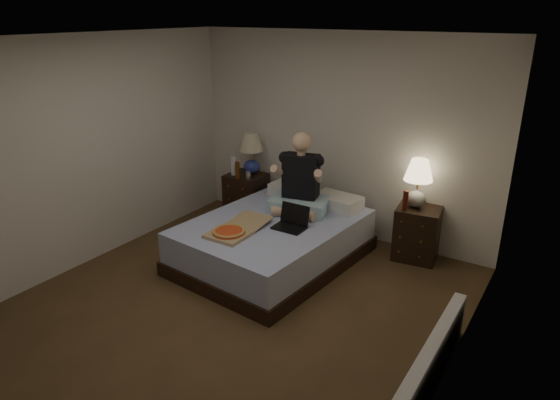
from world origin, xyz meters
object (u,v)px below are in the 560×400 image
Objects in this scene: person at (300,173)px; lamp_right at (418,184)px; beer_bottle_right at (405,200)px; nightstand_right at (417,233)px; beer_bottle_left at (237,170)px; soda_can at (248,175)px; laptop at (289,218)px; bed at (273,241)px; pizza_box at (229,232)px; lamp_left at (251,153)px; radiator at (431,364)px; nightstand_left at (247,197)px; water_bottle at (233,166)px.

lamp_right is at bearing 12.68° from person.
nightstand_right is at bearing 49.80° from beer_bottle_right.
lamp_right is at bearing 8.12° from beer_bottle_left.
soda_can is at bearing 149.03° from person.
beer_bottle_left reaches higher than laptop.
bed is 8.75× the size of beer_bottle_left.
nightstand_right reaches higher than pizza_box.
lamp_left is at bearing 141.06° from bed.
person reaches higher than radiator.
nightstand_left is at bearing 148.74° from radiator.
soda_can is at bearing 144.11° from laptop.
bed is at bearing -116.36° from person.
laptop is at bearing -143.58° from nightstand_right.
nightstand_left reaches higher than nightstand_right.
person reaches higher than beer_bottle_left.
lamp_left is 0.35× the size of radiator.
person reaches higher than beer_bottle_right.
water_bottle is 1.09× the size of beer_bottle_right.
lamp_left is 5.60× the size of soda_can.
bed is at bearing -142.65° from lamp_right.
nightstand_right is at bearing 6.34° from soda_can.
pizza_box is (0.96, -1.33, -0.22)m from water_bottle.
water_bottle reaches higher than soda_can.
person reaches higher than nightstand_right.
nightstand_right is 2.52m from water_bottle.
beer_bottle_right is 0.68× the size of laptop.
pizza_box is at bearing -61.93° from soda_can.
beer_bottle_left is 2.21m from beer_bottle_right.
beer_bottle_left is (-2.28, -0.32, -0.15)m from lamp_right.
lamp_right is 2.43m from water_bottle.
lamp_left is 3.74m from radiator.
bed is 3.59× the size of lamp_left.
person is (-1.19, -0.57, 0.07)m from lamp_right.
lamp_right is 1.65× the size of laptop.
lamp_left is 0.60× the size of person.
nightstand_left is at bearing 179.33° from beer_bottle_right.
lamp_left reaches higher than lamp_right.
beer_bottle_right is (2.35, 0.07, -0.03)m from water_bottle.
water_bottle is 1.09× the size of beer_bottle_left.
person reaches higher than soda_can.
beer_bottle_left is 1.13m from person.
soda_can is 0.11× the size of person.
water_bottle is at bearing 177.30° from nightstand_right.
lamp_right is (1.29, 0.98, 0.65)m from bed.
lamp_right is at bearing 42.64° from bed.
beer_bottle_left is 0.14× the size of radiator.
lamp_left is at bearing 84.20° from beer_bottle_left.
lamp_left is at bearing 173.27° from nightstand_right.
bed reaches higher than radiator.
beer_bottle_right is 2.15m from radiator.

